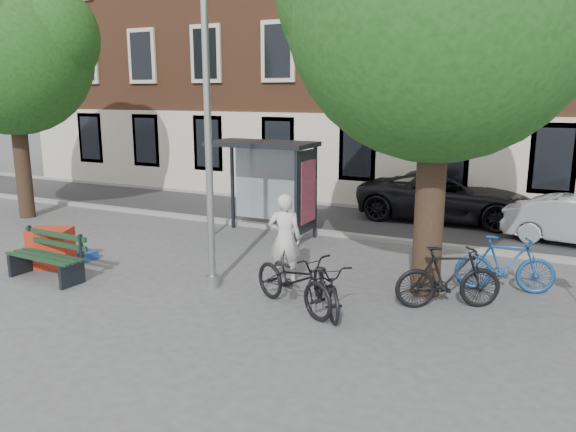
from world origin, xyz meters
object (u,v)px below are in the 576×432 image
Objects in this scene: bike_d at (448,277)px; car_dark at (448,196)px; bus_shelter at (277,168)px; red_stand at (51,248)px; bike_b at (505,264)px; bike_c at (326,285)px; bike_a at (293,280)px; bench at (47,259)px; painter at (285,238)px; lamppost at (209,151)px.

car_dark is (-1.38, 7.49, 0.17)m from bike_d.
red_stand is (-3.41, -4.58, -1.47)m from bus_shelter.
bike_b reaches higher than bike_c.
bike_a is (2.61, -4.47, -1.36)m from bus_shelter.
bus_shelter is at bearing 65.30° from bench.
painter is 1.55m from bike_a.
bike_b is (4.18, 1.37, -0.37)m from painter.
bus_shelter reaches higher than bench.
bike_b is 6.52m from car_dark.
bench is at bearing 5.21° from painter.
bike_d is (7.95, 2.01, 0.14)m from bench.
lamppost reaches higher than bike_a.
lamppost reaches higher than bike_b.
bus_shelter reaches higher than bike_b.
painter is at bearing 105.97° from bike_c.
lamppost is 6.79× the size of red_stand.
bike_a is at bearing 115.17° from bike_b.
bike_c is (6.00, 0.91, 0.04)m from bench.
car_dark is at bearing 69.43° from lamppost.
painter is 5.06m from bench.
bus_shelter is at bearing 60.18° from bike_b.
red_stand is (-5.21, -1.38, -0.49)m from painter.
bus_shelter is 6.20m from bike_d.
bus_shelter reaches higher than bike_c.
bike_d reaches higher than bike_a.
bench is 6.07m from bike_c.
bike_c is (-2.81, -2.46, -0.08)m from bike_b.
bike_b is 0.97× the size of bike_d.
painter is 2.10× the size of red_stand.
red_stand is at bearing 139.83° from car_dark.
bench is 1.04× the size of bike_c.
bus_shelter is 1.35× the size of bike_a.
bike_a is 8.84m from car_dark.
painter is at bearing 58.22° from bike_a.
bike_c is 2.24m from bike_d.
lamppost is at bearing -81.57° from bus_shelter.
bike_b is at bearing 24.67° from bench.
painter reaches higher than car_dark.
car_dark reaches higher than bike_d.
lamppost reaches higher than bench.
bench is 0.35× the size of car_dark.
lamppost is 4.24m from bus_shelter.
car_dark is (3.76, 4.29, -1.16)m from bus_shelter.
bike_d is at bearing -37.17° from bike_a.
bench is at bearing 76.22° from bike_d.
bike_a is at bearing 88.79° from bike_d.
bike_a is 2.35× the size of red_stand.
red_stand is at bearing 147.03° from bike_c.
lamppost is 9.20m from car_dark.
bench is (-3.42, -1.10, -2.34)m from lamppost.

